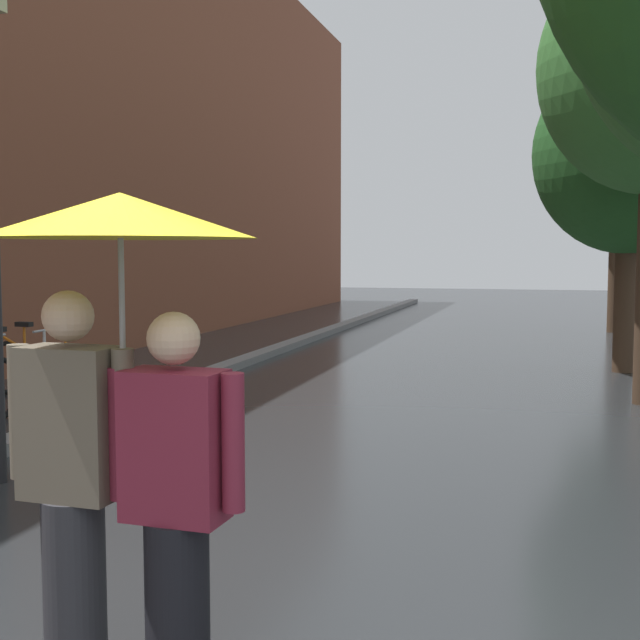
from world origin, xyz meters
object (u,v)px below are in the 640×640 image
Objects in this scene: street_tree_4 at (629,120)px; parked_bicycle_6 at (38,368)px; street_tree_3 at (629,154)px; parked_bicycle_5 at (13,375)px; street_tree_5 at (618,161)px; couple_under_umbrella at (121,372)px.

street_tree_4 is 5.43× the size of parked_bicycle_6.
street_tree_3 reaches higher than parked_bicycle_5.
street_tree_5 is 4.67× the size of parked_bicycle_5.
parked_bicycle_5 is at bearing 129.41° from couple_under_umbrella.
street_tree_5 is (0.32, 6.69, 0.59)m from street_tree_3.
street_tree_5 is at bearing 54.87° from parked_bicycle_6.
street_tree_5 is at bearing 89.36° from street_tree_4.
street_tree_3 is 6.73m from street_tree_5.
parked_bicycle_5 is 0.99× the size of parked_bicycle_6.
couple_under_umbrella reaches higher than parked_bicycle_6.
street_tree_5 is 14.43m from parked_bicycle_5.
street_tree_4 is 2.93× the size of couple_under_umbrella.
couple_under_umbrella is (4.67, -6.22, 1.00)m from parked_bicycle_6.
couple_under_umbrella is at bearing -53.09° from parked_bicycle_6.
parked_bicycle_6 is (-7.77, -11.04, -3.56)m from street_tree_5.
parked_bicycle_6 is (-7.73, -8.06, -4.04)m from street_tree_4.
couple_under_umbrella is at bearing -100.15° from street_tree_5.
street_tree_4 is at bearing 77.91° from couple_under_umbrella.
street_tree_3 is at bearing 34.26° from parked_bicycle_5.
parked_bicycle_5 is at bearing -145.74° from street_tree_3.
parked_bicycle_6 is at bearing 98.79° from parked_bicycle_5.
parked_bicycle_5 is at bearing -131.20° from street_tree_4.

